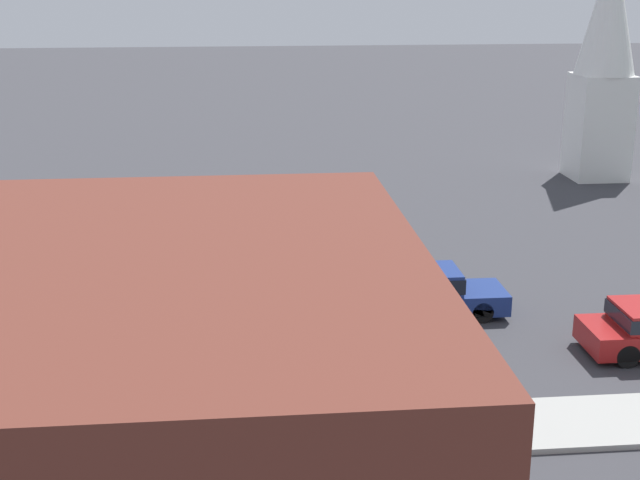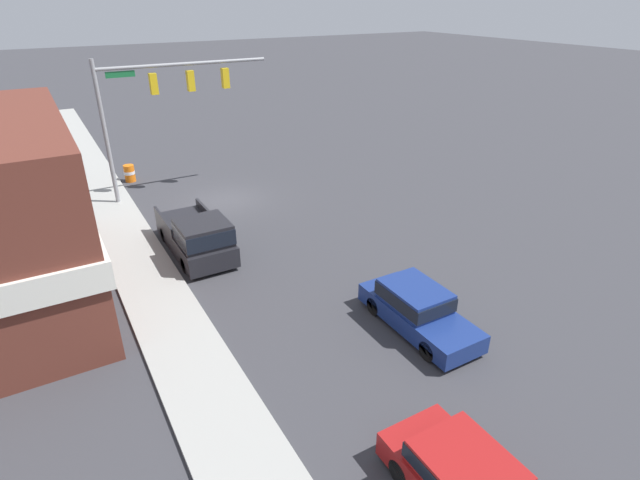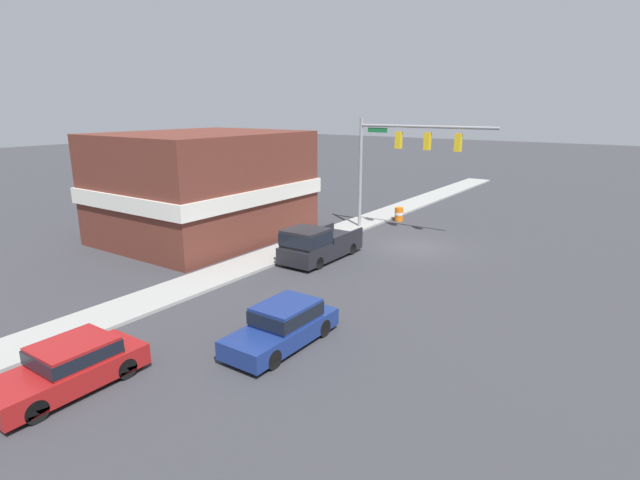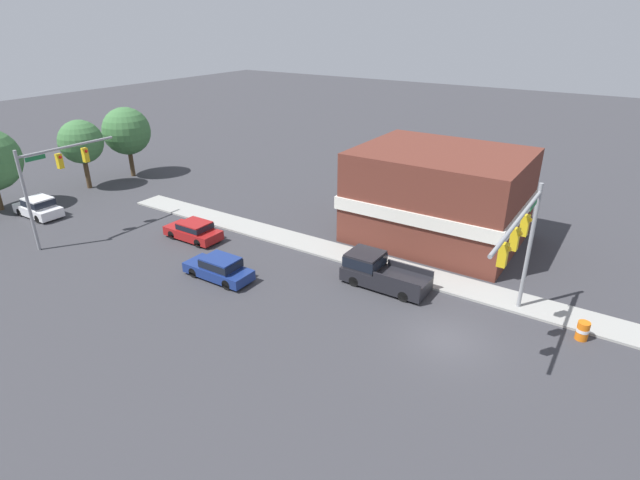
% 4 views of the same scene
% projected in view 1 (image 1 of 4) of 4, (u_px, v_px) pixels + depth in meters
% --- Properties ---
extents(car_lead, '(1.78, 4.59, 1.49)m').
position_uv_depth(car_lead, '(427.00, 291.00, 27.39)').
color(car_lead, black).
rests_on(car_lead, ground).
extents(pickup_truck_parked, '(2.10, 5.31, 1.95)m').
position_uv_depth(pickup_truck_parked, '(124.00, 363.00, 22.00)').
color(pickup_truck_parked, black).
rests_on(pickup_truck_parked, ground).
extents(corner_brick_building, '(9.72, 11.85, 6.60)m').
position_uv_depth(corner_brick_building, '(24.00, 477.00, 12.86)').
color(corner_brick_building, brown).
rests_on(corner_brick_building, ground).
extents(church_steeple, '(2.95, 2.95, 11.63)m').
position_uv_depth(church_steeple, '(605.00, 57.00, 43.80)').
color(church_steeple, white).
rests_on(church_steeple, ground).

